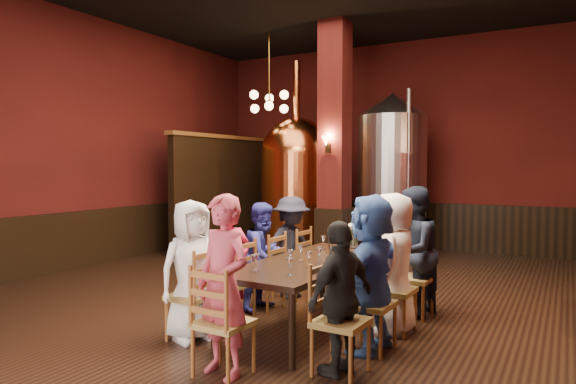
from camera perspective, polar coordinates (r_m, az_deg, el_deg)
The scene contains 38 objects.
room at distance 7.14m, azimuth -1.63°, elevation 6.54°, with size 10.00×10.02×4.50m.
wainscot_back at distance 11.75m, azimuth 10.74°, elevation -3.45°, with size 7.90×0.08×1.00m, color black.
wainscot_left at distance 9.84m, azimuth -22.00°, elevation -4.87°, with size 0.08×9.90×1.00m, color black.
column at distance 9.77m, azimuth 5.21°, elevation 5.57°, with size 0.58×0.58×4.50m, color #4D1310.
partition at distance 11.58m, azimuth -7.27°, elevation -0.04°, with size 0.22×3.50×2.40m, color black.
pendant_cluster at distance 10.62m, azimuth -2.10°, elevation 9.98°, with size 0.90×0.90×1.70m, color #A57226, non-canonical shape.
sconce_column at distance 9.50m, azimuth 4.49°, elevation 5.35°, with size 0.20×0.20×0.36m, color black, non-canonical shape.
dining_table at distance 5.78m, azimuth 2.52°, elevation -8.20°, with size 1.11×2.44×0.75m.
chair_0 at distance 5.51m, azimuth -10.61°, elevation -11.23°, with size 0.46×0.46×0.92m, color brown, non-canonical shape.
person_0 at distance 5.45m, azimuth -10.64°, elevation -8.51°, with size 0.71×0.46×1.45m, color white.
chair_1 at distance 6.01m, azimuth -6.27°, elevation -9.99°, with size 0.46×0.46×0.92m, color brown, non-canonical shape.
person_1 at distance 5.96m, azimuth -6.28°, elevation -7.93°, with size 0.50×0.33×1.36m, color #CB224C.
chair_2 at distance 6.53m, azimuth -2.69°, elevation -8.92°, with size 0.46×0.46×0.92m, color brown, non-canonical shape.
person_2 at distance 6.49m, azimuth -2.70°, elevation -7.09°, with size 0.65×0.32×1.34m, color navy.
chair_3 at distance 7.09m, azimuth 0.37°, elevation -7.98°, with size 0.46×0.46×0.92m, color brown, non-canonical shape.
person_3 at distance 7.05m, azimuth 0.37°, elevation -6.13°, with size 0.89×0.51×1.38m, color black.
chair_4 at distance 4.59m, azimuth 5.89°, elevation -14.11°, with size 0.46×0.46×0.92m, color brown, non-canonical shape.
person_4 at distance 4.53m, azimuth 5.91°, elevation -11.60°, with size 0.78×0.33×1.34m, color black.
chair_5 at distance 5.18m, azimuth 9.15°, elevation -12.14°, with size 0.46×0.46×0.92m, color brown, non-canonical shape.
person_5 at distance 5.11m, azimuth 9.18°, elevation -8.81°, with size 1.42×0.45×1.53m, color #3960AD.
chair_6 at distance 5.78m, azimuth 11.67°, elevation -10.57°, with size 0.46×0.46×0.92m, color brown, non-canonical shape.
person_6 at distance 5.72m, azimuth 11.70°, elevation -7.69°, with size 0.74×0.48×1.51m, color white.
chair_7 at distance 6.40m, azimuth 13.72°, elevation -9.26°, with size 0.46×0.46×0.92m, color brown, non-canonical shape.
person_7 at distance 6.34m, azimuth 13.75°, elevation -6.43°, with size 0.76×0.37×1.56m, color black.
chair_8 at distance 4.58m, azimuth -7.19°, elevation -14.18°, with size 0.46×0.46×0.92m, color brown, non-canonical shape.
person_8 at distance 4.49m, azimuth -7.22°, elevation -10.24°, with size 0.57×0.37×1.56m, color #AF3A49.
copper_kettle at distance 10.84m, azimuth 0.97°, elevation 1.11°, with size 1.69×1.69×3.98m.
steel_vessel at distance 10.43m, azimuth 11.52°, elevation 1.88°, with size 1.44×1.44×3.23m.
rose_vase at distance 6.58m, azimuth 7.35°, elevation -4.36°, with size 0.20×0.20×0.34m.
wine_glass_0 at distance 5.65m, azimuth 3.54°, elevation -6.93°, with size 0.07×0.07×0.17m, color white, non-canonical shape.
wine_glass_1 at distance 6.50m, azimuth 3.94°, elevation -5.63°, with size 0.07×0.07×0.17m, color white, non-canonical shape.
wine_glass_2 at distance 5.51m, azimuth 3.46°, elevation -7.20°, with size 0.07×0.07×0.17m, color white, non-canonical shape.
wine_glass_3 at distance 5.14m, azimuth -3.96°, elevation -7.94°, with size 0.07×0.07×0.17m, color white, non-canonical shape.
wine_glass_4 at distance 5.20m, azimuth -3.57°, elevation -7.81°, with size 0.07×0.07×0.17m, color white, non-canonical shape.
wine_glass_5 at distance 5.43m, azimuth 0.23°, elevation -7.34°, with size 0.07×0.07×0.17m, color white, non-canonical shape.
wine_glass_6 at distance 5.73m, azimuth 1.38°, elevation -6.79°, with size 0.07×0.07×0.17m, color white, non-canonical shape.
wine_glass_7 at distance 5.32m, azimuth 2.34°, elevation -7.56°, with size 0.07×0.07×0.17m, color white, non-canonical shape.
wine_glass_8 at distance 4.97m, azimuth 0.21°, elevation -8.30°, with size 0.07×0.07×0.17m, color white, non-canonical shape.
Camera 1 is at (3.61, -6.15, 1.81)m, focal length 32.00 mm.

